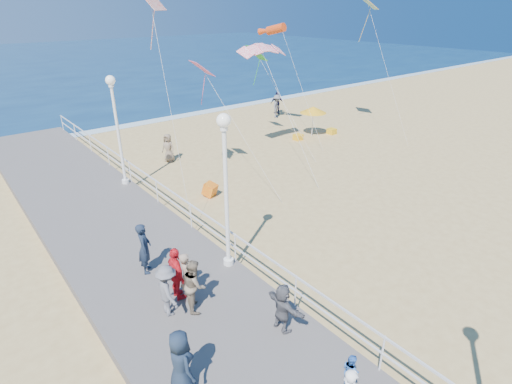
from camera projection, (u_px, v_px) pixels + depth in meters
ground at (330, 225)px, 17.15m from camera, size 160.00×160.00×0.00m
ocean at (17, 65)px, 62.88m from camera, size 160.00×90.00×0.05m
surf_line at (134, 125)px, 31.56m from camera, size 160.00×1.20×0.04m
boardwalk at (174, 294)px, 12.79m from camera, size 5.00×44.00×0.40m
railing at (235, 240)px, 13.74m from camera, size 0.05×42.00×0.55m
lamp_post_mid at (226, 178)px, 12.54m from camera, size 0.44×0.44×5.32m
lamp_post_far at (116, 120)px, 18.88m from camera, size 0.44×0.44×5.32m
toddler_held at (351, 370)px, 8.32m from camera, size 0.44×0.49×0.84m
spectator_0 at (145, 248)px, 13.18m from camera, size 0.69×0.78×1.81m
spectator_1 at (194, 285)px, 11.58m from camera, size 0.90×0.99×1.65m
spectator_2 at (167, 291)px, 11.35m from camera, size 0.69×1.10×1.63m
spectator_3 at (176, 274)px, 11.95m from camera, size 0.53×1.07×1.76m
spectator_4 at (181, 363)px, 8.99m from camera, size 0.57×0.86×1.74m
spectator_5 at (283, 308)px, 10.83m from camera, size 0.44×1.36×1.47m
spectator_6 at (187, 277)px, 11.94m from camera, size 0.52×0.67×1.63m
beach_walker_a at (277, 106)px, 33.26m from camera, size 1.42×1.26×1.91m
beach_walker_b at (277, 103)px, 34.44m from camera, size 1.18×0.97×1.88m
beach_walker_c at (168, 148)px, 23.87m from camera, size 0.86×0.99×1.70m
box_kite at (210, 191)px, 19.65m from camera, size 0.80×0.87×0.74m
beach_umbrella at (313, 110)px, 28.13m from camera, size 1.90×1.90×2.14m
beach_chair_left at (298, 137)px, 27.98m from camera, size 0.55×0.55×0.40m
beach_chair_right at (332, 131)px, 29.28m from camera, size 0.55×0.55×0.40m
kite_parafoil at (263, 47)px, 22.73m from camera, size 3.18×0.94×0.65m
kite_windsock at (276, 29)px, 26.64m from camera, size 0.96×2.40×1.02m
kite_diamond_pink at (202, 68)px, 19.55m from camera, size 1.15×1.33×0.72m
kite_diamond_multi at (367, 2)px, 26.36m from camera, size 2.07×2.09×0.97m
kite_diamond_green at (257, 53)px, 25.49m from camera, size 1.26×1.52×0.91m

